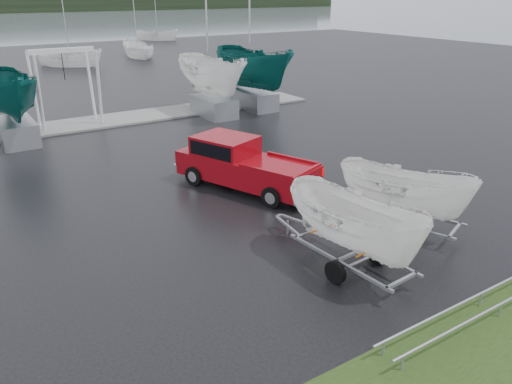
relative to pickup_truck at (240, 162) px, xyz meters
name	(u,v)px	position (x,y,z in m)	size (l,w,h in m)	color
ground_plane	(165,209)	(-3.21, -0.39, -0.96)	(120.00, 120.00, 0.00)	black
dock	(70,126)	(-3.21, 12.61, -0.91)	(30.00, 3.00, 0.12)	gray
pickup_truck	(240,162)	(0.00, 0.00, 0.00)	(3.76, 5.86, 1.85)	maroon
trailer_hitched	(409,151)	(2.26, -5.84, 1.61)	(2.40, 3.78, 4.73)	#9A9CA2
trailer_parked	(358,175)	(-0.63, -6.77, 1.72)	(1.82, 3.68, 4.94)	#9A9CA2
boat_hoist	(65,77)	(-3.12, 12.61, 1.71)	(3.30, 2.18, 4.12)	silver
keelboat_1	(4,63)	(-6.07, 10.81, 2.81)	(2.38, 3.20, 7.43)	#9A9CA2
keelboat_2	(212,48)	(4.57, 10.62, 2.89)	(2.43, 3.20, 10.60)	#9A9CA2
keelboat_3	(254,37)	(7.59, 10.91, 3.33)	(2.70, 3.20, 10.87)	#9A9CA2
mast_rack_2	(492,298)	(0.79, -9.89, -0.61)	(7.00, 0.56, 0.06)	#9A9CA2
moored_boat_2	(71,66)	(2.64, 36.35, -0.96)	(3.62, 3.61, 11.36)	white
moored_boat_3	(158,40)	(20.08, 56.90, -0.96)	(3.55, 3.54, 11.29)	white
moored_boat_6	(138,57)	(10.63, 39.53, -0.96)	(2.82, 2.88, 11.44)	white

